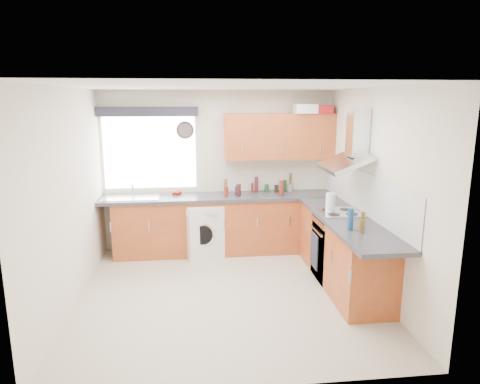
{
  "coord_description": "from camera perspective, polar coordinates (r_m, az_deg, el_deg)",
  "views": [
    {
      "loc": [
        -0.39,
        -4.91,
        2.36
      ],
      "look_at": [
        0.25,
        0.85,
        1.1
      ],
      "focal_mm": 32.0,
      "sensor_mm": 36.0,
      "label": 1
    }
  ],
  "objects": [
    {
      "name": "extractor_hood",
      "position": [
        5.61,
        14.56,
        5.84
      ],
      "size": [
        0.52,
        0.78,
        0.66
      ],
      "primitive_type": null,
      "color": "silver",
      "rests_on": "wall_right"
    },
    {
      "name": "jar_4",
      "position": [
        6.51,
        -0.19,
        0.22
      ],
      "size": [
        0.07,
        0.07,
        0.18
      ],
      "primitive_type": "cylinder",
      "color": "#391415",
      "rests_on": "worktop_back"
    },
    {
      "name": "bottle_1",
      "position": [
        4.98,
        14.52,
        -3.54
      ],
      "size": [
        0.07,
        0.07,
        0.25
      ],
      "primitive_type": "cylinder",
      "color": "navy",
      "rests_on": "worktop_right"
    },
    {
      "name": "storage_box",
      "position": [
        6.73,
        11.06,
        10.78
      ],
      "size": [
        0.28,
        0.24,
        0.12
      ],
      "primitive_type": "cube",
      "rotation": [
        0.0,
        0.0,
        -0.07
      ],
      "color": "#B0151B",
      "rests_on": "upper_cabinets"
    },
    {
      "name": "wall_right",
      "position": [
        5.49,
        17.32,
        0.03
      ],
      "size": [
        0.02,
        3.6,
        2.5
      ],
      "primitive_type": "cube",
      "color": "silver",
      "rests_on": "ground_plane"
    },
    {
      "name": "worktop_right",
      "position": [
        5.46,
        14.19,
        -3.78
      ],
      "size": [
        0.62,
        2.42,
        0.05
      ],
      "primitive_type": "cube",
      "color": "#2F2F34",
      "rests_on": "base_cab_right"
    },
    {
      "name": "window_blind",
      "position": [
        6.64,
        -12.24,
        10.44
      ],
      "size": [
        1.5,
        0.18,
        0.14
      ],
      "primitive_type": "cube",
      "color": "#22212B",
      "rests_on": "wall_back"
    },
    {
      "name": "jar_7",
      "position": [
        6.8,
        2.2,
        1.01
      ],
      "size": [
        0.06,
        0.06,
        0.25
      ],
      "primitive_type": "cylinder",
      "color": "#501C1F",
      "rests_on": "worktop_back"
    },
    {
      "name": "hob_plate",
      "position": [
        5.73,
        13.17,
        -2.66
      ],
      "size": [
        0.52,
        0.52,
        0.01
      ],
      "primitive_type": "cube",
      "color": "silver",
      "rests_on": "worktop_right"
    },
    {
      "name": "jar_3",
      "position": [
        6.5,
        -1.87,
        0.05
      ],
      "size": [
        0.07,
        0.07,
        0.15
      ],
      "primitive_type": "cylinder",
      "color": "maroon",
      "rests_on": "worktop_back"
    },
    {
      "name": "ceiling",
      "position": [
        4.93,
        -1.86,
        13.89
      ],
      "size": [
        3.6,
        3.6,
        0.02
      ],
      "primitive_type": "cube",
      "color": "white",
      "rests_on": "wall_back"
    },
    {
      "name": "wall_left",
      "position": [
        5.23,
        -21.84,
        -0.89
      ],
      "size": [
        0.02,
        3.6,
        2.5
      ],
      "primitive_type": "cube",
      "color": "silver",
      "rests_on": "ground_plane"
    },
    {
      "name": "bottle_0",
      "position": [
        4.94,
        15.88,
        -4.42
      ],
      "size": [
        0.05,
        0.05,
        0.14
      ],
      "primitive_type": "cylinder",
      "color": "brown",
      "rests_on": "worktop_right"
    },
    {
      "name": "jar_5",
      "position": [
        6.84,
        4.89,
        0.47
      ],
      "size": [
        0.07,
        0.07,
        0.11
      ],
      "primitive_type": "cylinder",
      "color": "black",
      "rests_on": "worktop_back"
    },
    {
      "name": "sink",
      "position": [
        6.63,
        -14.34,
        -0.4
      ],
      "size": [
        0.84,
        0.46,
        0.1
      ],
      "primitive_type": null,
      "color": "silver",
      "rests_on": "worktop_back"
    },
    {
      "name": "jar_0",
      "position": [
        6.85,
        3.56,
        0.53
      ],
      "size": [
        0.07,
        0.07,
        0.12
      ],
      "primitive_type": "cylinder",
      "color": "#1B4C23",
      "rests_on": "worktop_back"
    },
    {
      "name": "window",
      "position": [
        6.78,
        -11.93,
        5.14
      ],
      "size": [
        1.4,
        0.02,
        1.1
      ],
      "primitive_type": "cube",
      "color": "white",
      "rests_on": "wall_back"
    },
    {
      "name": "wall_clock",
      "position": [
        6.69,
        -7.34,
        8.18
      ],
      "size": [
        0.27,
        0.04,
        0.27
      ],
      "primitive_type": "cylinder",
      "rotation": [
        1.57,
        0.0,
        0.0
      ],
      "color": "#22212B",
      "rests_on": "wall_back"
    },
    {
      "name": "splashback",
      "position": [
        5.77,
        16.01,
        -0.02
      ],
      "size": [
        0.01,
        3.0,
        0.54
      ],
      "primitive_type": "cube",
      "color": "white",
      "rests_on": "wall_right"
    },
    {
      "name": "wall_front",
      "position": [
        3.32,
        0.75,
        -7.25
      ],
      "size": [
        3.6,
        0.02,
        2.5
      ],
      "primitive_type": "cube",
      "color": "silver",
      "rests_on": "ground_plane"
    },
    {
      "name": "base_cab_right",
      "position": [
        5.74,
        13.52,
        -7.74
      ],
      "size": [
        0.58,
        2.1,
        0.86
      ],
      "primitive_type": "cube",
      "color": "#97431E",
      "rests_on": "ground_plane"
    },
    {
      "name": "base_cab_back",
      "position": [
        6.71,
        -3.6,
        -4.47
      ],
      "size": [
        3.0,
        0.58,
        0.86
      ],
      "primitive_type": "cube",
      "color": "#97431E",
      "rests_on": "ground_plane"
    },
    {
      "name": "jar_1",
      "position": [
        6.88,
        5.98,
        0.84
      ],
      "size": [
        0.06,
        0.06,
        0.19
      ],
      "primitive_type": "cylinder",
      "color": "#123412",
      "rests_on": "worktop_back"
    },
    {
      "name": "washing_machine",
      "position": [
        6.61,
        -5.04,
        -5.0
      ],
      "size": [
        0.68,
        0.67,
        0.81
      ],
      "primitive_type": "cube",
      "rotation": [
        0.0,
        0.0,
        0.29
      ],
      "color": "white",
      "rests_on": "ground_plane"
    },
    {
      "name": "utensil_pot",
      "position": [
        6.89,
        6.71,
        0.57
      ],
      "size": [
        0.1,
        0.1,
        0.13
      ],
      "primitive_type": "cylinder",
      "rotation": [
        0.0,
        0.0,
        0.17
      ],
      "color": "gray",
      "rests_on": "worktop_back"
    },
    {
      "name": "bottle_2",
      "position": [
        5.07,
        16.05,
        -3.67
      ],
      "size": [
        0.05,
        0.05,
        0.2
      ],
      "primitive_type": "cylinder",
      "color": "brown",
      "rests_on": "worktop_right"
    },
    {
      "name": "jar_6",
      "position": [
        6.55,
        5.54,
        0.47
      ],
      "size": [
        0.07,
        0.07,
        0.23
      ],
      "primitive_type": "cylinder",
      "color": "maroon",
      "rests_on": "worktop_back"
    },
    {
      "name": "upper_cabinets",
      "position": [
        6.69,
        5.28,
        7.42
      ],
      "size": [
        1.7,
        0.35,
        0.7
      ],
      "primitive_type": "cube",
      "color": "#97431E",
      "rests_on": "wall_back"
    },
    {
      "name": "casserole",
      "position": [
        6.65,
        8.7,
        10.92
      ],
      "size": [
        0.35,
        0.26,
        0.14
      ],
      "primitive_type": "cube",
      "rotation": [
        0.0,
        0.0,
        0.06
      ],
      "color": "white",
      "rests_on": "upper_cabinets"
    },
    {
      "name": "worktop_back",
      "position": [
        6.59,
        -2.78,
        -0.68
      ],
      "size": [
        3.6,
        0.62,
        0.05
      ],
      "primitive_type": "cube",
      "color": "#2F2F34",
      "rests_on": "base_cab_back"
    },
    {
      "name": "oven",
      "position": [
        5.87,
        12.93,
        -7.31
      ],
      "size": [
        0.56,
        0.58,
        0.85
      ],
      "primitive_type": "cube",
      "color": "black",
      "rests_on": "ground_plane"
    },
    {
      "name": "kitchen_roll",
      "position": [
        5.68,
        11.95,
        -1.44
      ],
      "size": [
        0.14,
        0.14,
        0.26
      ],
      "primitive_type": "cylinder",
      "rotation": [
        0.0,
        0.0,
        0.24
      ],
      "color": "white",
      "rests_on": "worktop_right"
    },
    {
      "name": "base_cab_corner",
      "position": [
        6.95,
        9.72,
        -4.02
      ],
      "size": [
        0.6,
        0.6,
        0.86
      ],
      "primitive_type": "cube",
      "color": "#97431E",
      "rests_on": "ground_plane"
    },
    {
      "name": "jar_9",
      "position": [
        6.78,
        1.63,
        0.57
      ],
      "size": [
        0.04,
        0.04,
        0.15
      ],
      "primitive_type": "cylinder",
      "color": "maroon",
      "rests_on": "worktop_back"
    },
    {
      "name": "wall_back",
      "position": [
        6.81,
        -2.97,
        2.87
      ],
      "size": [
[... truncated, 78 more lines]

